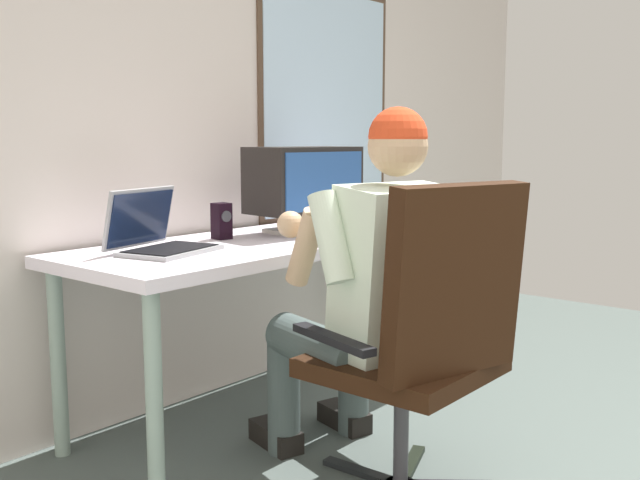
% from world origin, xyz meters
% --- Properties ---
extents(wall_rear, '(5.71, 0.08, 2.51)m').
position_xyz_m(wall_rear, '(0.03, 2.60, 1.26)').
color(wall_rear, beige).
rests_on(wall_rear, ground).
extents(desk, '(1.77, 0.69, 0.74)m').
position_xyz_m(desk, '(-0.01, 2.20, 0.67)').
color(desk, gray).
rests_on(desk, ground).
extents(office_chair, '(0.68, 0.65, 1.02)m').
position_xyz_m(office_chair, '(-0.28, 1.28, 0.56)').
color(office_chair, black).
rests_on(office_chair, ground).
extents(person_seated, '(0.63, 0.82, 1.25)m').
position_xyz_m(person_seated, '(-0.22, 1.53, 0.65)').
color(person_seated, '#43514F').
rests_on(person_seated, ground).
extents(crt_monitor, '(0.50, 0.33, 0.37)m').
position_xyz_m(crt_monitor, '(0.21, 2.21, 0.96)').
color(crt_monitor, beige).
rests_on(crt_monitor, desk).
extents(laptop, '(0.39, 0.35, 0.23)m').
position_xyz_m(laptop, '(-0.54, 2.27, 0.80)').
color(laptop, gray).
rests_on(laptop, desk).
extents(wine_glass, '(0.09, 0.09, 0.14)m').
position_xyz_m(wine_glass, '(0.68, 2.03, 0.84)').
color(wine_glass, silver).
rests_on(wine_glass, desk).
extents(desk_speaker, '(0.07, 0.08, 0.15)m').
position_xyz_m(desk_speaker, '(-0.16, 2.34, 0.81)').
color(desk_speaker, black).
rests_on(desk_speaker, desk).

